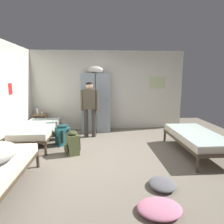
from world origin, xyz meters
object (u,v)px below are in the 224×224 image
(person_traveler, at_px, (90,104))
(backpack_olive, at_px, (72,143))
(locker_bank, at_px, (96,101))
(water_bottle, at_px, (37,111))
(shelf_unit, at_px, (41,121))
(bed_left_rear, at_px, (38,129))
(backpack_teal, at_px, (63,135))
(clothes_pile_pink, at_px, (159,208))
(lotion_bottle, at_px, (42,112))
(bed_right, at_px, (196,137))
(clothes_pile_grey, at_px, (162,184))

(person_traveler, height_order, backpack_olive, person_traveler)
(locker_bank, distance_m, water_bottle, 1.88)
(shelf_unit, xyz_separation_m, bed_left_rear, (0.25, -1.15, 0.04))
(person_traveler, bearing_deg, backpack_teal, -135.83)
(bed_left_rear, xyz_separation_m, clothes_pile_pink, (2.39, -2.97, -0.33))
(lotion_bottle, relative_size, backpack_teal, 0.27)
(person_traveler, distance_m, backpack_olive, 1.55)
(bed_right, xyz_separation_m, clothes_pile_grey, (-1.23, -1.38, -0.33))
(lotion_bottle, distance_m, backpack_teal, 1.60)
(bed_right, distance_m, clothes_pile_grey, 1.87)
(water_bottle, bearing_deg, backpack_teal, -53.58)
(shelf_unit, relative_size, person_traveler, 0.36)
(backpack_teal, relative_size, clothes_pile_grey, 1.12)
(bed_left_rear, height_order, clothes_pile_grey, bed_left_rear)
(clothes_pile_grey, xyz_separation_m, clothes_pile_pink, (-0.22, -0.58, -0.00))
(clothes_pile_pink, bearing_deg, lotion_bottle, 122.21)
(bed_left_rear, relative_size, lotion_bottle, 12.91)
(locker_bank, relative_size, bed_right, 1.09)
(shelf_unit, bearing_deg, lotion_bottle, -29.74)
(bed_left_rear, relative_size, clothes_pile_grey, 3.88)
(bed_left_rear, bearing_deg, locker_bank, 36.42)
(lotion_bottle, height_order, clothes_pile_grey, lotion_bottle)
(shelf_unit, xyz_separation_m, lotion_bottle, (0.07, -0.04, 0.29))
(locker_bank, distance_m, bed_right, 3.20)
(lotion_bottle, bearing_deg, clothes_pile_grey, -51.38)
(bed_left_rear, height_order, lotion_bottle, lotion_bottle)
(shelf_unit, height_order, backpack_teal, shelf_unit)
(bed_right, relative_size, water_bottle, 7.78)
(person_traveler, bearing_deg, clothes_pile_grey, -66.25)
(water_bottle, xyz_separation_m, backpack_teal, (1.01, -1.36, -0.42))
(bed_right, height_order, bed_left_rear, same)
(shelf_unit, distance_m, water_bottle, 0.34)
(bed_left_rear, distance_m, clothes_pile_pink, 3.82)
(locker_bank, height_order, bed_left_rear, locker_bank)
(bed_right, relative_size, bed_left_rear, 1.00)
(locker_bank, relative_size, bed_left_rear, 1.09)
(backpack_olive, bearing_deg, clothes_pile_pink, -56.57)
(person_traveler, height_order, water_bottle, person_traveler)
(water_bottle, height_order, clothes_pile_grey, water_bottle)
(locker_bank, xyz_separation_m, backpack_teal, (-0.85, -1.32, -0.71))
(locker_bank, relative_size, shelf_unit, 3.63)
(water_bottle, relative_size, backpack_olive, 0.44)
(bed_left_rear, xyz_separation_m, lotion_bottle, (-0.18, 1.11, 0.25))
(backpack_teal, xyz_separation_m, backpack_olive, (0.33, -0.68, 0.00))
(backpack_olive, bearing_deg, clothes_pile_grey, -43.28)
(bed_right, bearing_deg, locker_bank, 137.23)
(locker_bank, relative_size, lotion_bottle, 14.07)
(backpack_teal, xyz_separation_m, clothes_pile_pink, (1.71, -2.77, -0.21))
(bed_right, xyz_separation_m, water_bottle, (-4.17, 2.18, 0.30))
(person_traveler, height_order, lotion_bottle, person_traveler)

